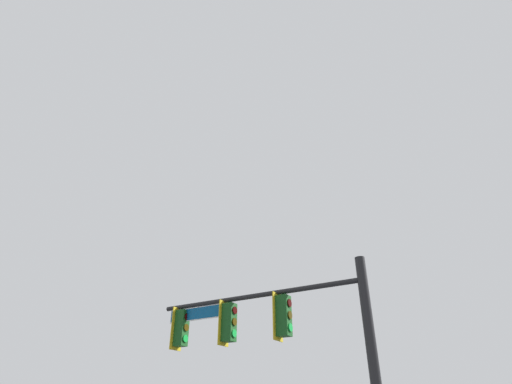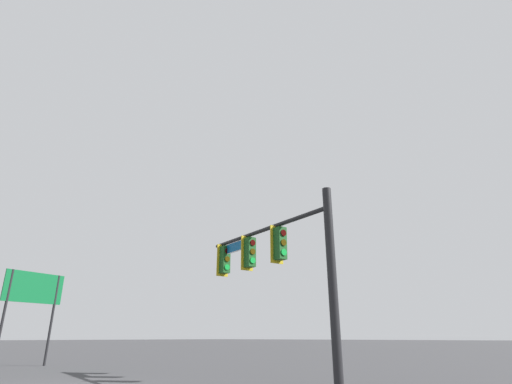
# 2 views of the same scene
# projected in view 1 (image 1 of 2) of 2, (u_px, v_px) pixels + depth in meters

# --- Properties ---
(signal_pole_near) EXTENTS (6.61, 1.82, 5.58)m
(signal_pole_near) POSITION_uv_depth(u_px,v_px,m) (276.00, 334.00, 10.95)
(signal_pole_near) COLOR black
(signal_pole_near) RESTS_ON ground_plane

